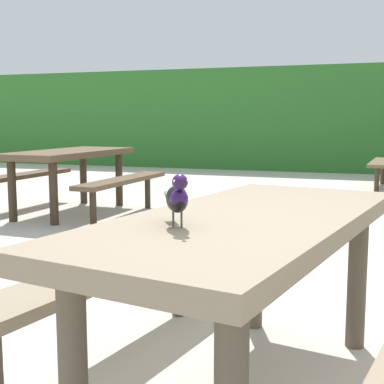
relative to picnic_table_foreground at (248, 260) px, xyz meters
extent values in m
cube|color=#2D6B28|center=(0.28, 10.58, 0.55)|extent=(28.00, 2.17, 2.21)
cube|color=#84725B|center=(0.00, 0.00, 0.15)|extent=(1.06, 1.91, 0.07)
cylinder|color=brown|center=(-0.38, -0.64, -0.22)|extent=(0.09, 0.09, 0.67)
cylinder|color=brown|center=(-0.14, 0.74, -0.22)|extent=(0.09, 0.09, 0.67)
cylinder|color=brown|center=(0.38, 0.64, -0.22)|extent=(0.09, 0.09, 0.67)
cube|color=#84725B|center=(-0.69, 0.12, -0.14)|extent=(0.58, 1.73, 0.05)
cylinder|color=brown|center=(-0.58, 0.75, -0.36)|extent=(0.07, 0.07, 0.39)
ellipsoid|color=black|center=(-0.16, -0.34, 0.28)|extent=(0.14, 0.16, 0.09)
ellipsoid|color=#2D144C|center=(-0.14, -0.37, 0.29)|extent=(0.09, 0.09, 0.06)
sphere|color=#2D144C|center=(-0.13, -0.39, 0.34)|extent=(0.05, 0.05, 0.05)
sphere|color=#EAE08C|center=(-0.11, -0.39, 0.35)|extent=(0.01, 0.01, 0.01)
sphere|color=#EAE08C|center=(-0.14, -0.41, 0.35)|extent=(0.01, 0.01, 0.01)
cone|color=black|center=(-0.11, -0.43, 0.34)|extent=(0.03, 0.03, 0.02)
cube|color=black|center=(-0.22, -0.24, 0.27)|extent=(0.08, 0.10, 0.04)
cylinder|color=#47423D|center=(-0.15, -0.34, 0.21)|extent=(0.01, 0.01, 0.05)
cylinder|color=#47423D|center=(-0.17, -0.35, 0.21)|extent=(0.01, 0.01, 0.05)
cube|color=brown|center=(-2.99, 3.51, 0.15)|extent=(0.81, 1.82, 0.07)
cylinder|color=#382B1D|center=(-2.71, 4.20, -0.22)|extent=(0.09, 0.09, 0.67)
cylinder|color=#382B1D|center=(-3.24, 4.22, -0.22)|extent=(0.09, 0.09, 0.67)
cylinder|color=#382B1D|center=(-2.75, 2.80, -0.22)|extent=(0.09, 0.09, 0.67)
cylinder|color=#382B1D|center=(-3.28, 2.81, -0.22)|extent=(0.09, 0.09, 0.67)
cube|color=brown|center=(-2.29, 3.48, -0.14)|extent=(0.33, 1.72, 0.05)
cylinder|color=#382B1D|center=(-2.27, 4.13, -0.36)|extent=(0.07, 0.07, 0.39)
cylinder|color=#382B1D|center=(-2.31, 2.84, -0.36)|extent=(0.07, 0.07, 0.39)
cube|color=brown|center=(-3.69, 3.53, -0.14)|extent=(0.33, 1.72, 0.05)
cylinder|color=#382B1D|center=(-3.67, 4.17, -0.36)|extent=(0.07, 0.07, 0.39)
cube|color=brown|center=(0.44, 7.20, -0.14)|extent=(0.39, 1.72, 0.05)
cylinder|color=#423324|center=(0.48, 7.84, -0.36)|extent=(0.07, 0.07, 0.39)
cylinder|color=#423324|center=(0.40, 6.56, -0.36)|extent=(0.07, 0.07, 0.39)
camera|label=1|loc=(0.48, -2.00, 0.54)|focal=50.75mm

